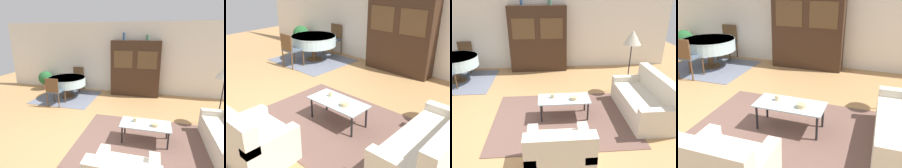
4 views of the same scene
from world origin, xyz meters
TOP-DOWN VIEW (x-y plane):
  - ground_plane at (0.00, 0.00)m, footprint 14.00×14.00m
  - wall_back at (0.00, 3.63)m, footprint 10.00×0.06m
  - area_rug at (1.17, 0.28)m, footprint 2.86×2.18m
  - dining_rug at (-1.77, 2.47)m, footprint 2.10×1.83m
  - couch at (2.92, 0.33)m, footprint 0.84×1.75m
  - armchair at (1.01, -1.17)m, footprint 0.94×0.82m
  - coffee_table at (1.19, 0.36)m, footprint 1.06×0.50m
  - display_cabinet at (0.61, 3.36)m, footprint 1.78×0.45m
  - dining_table at (-1.77, 2.53)m, footprint 1.32×1.32m
  - dining_chair_far at (-1.77, 3.41)m, footprint 0.44×0.44m
  - floor_lamp at (2.99, 1.59)m, footprint 0.44×0.44m
  - cup at (0.96, 0.42)m, footprint 0.08×0.08m
  - bowl at (1.39, 0.31)m, footprint 0.14×0.14m
  - vase_tall at (0.17, 3.36)m, footprint 0.09×0.09m
  - vase_short at (1.00, 3.36)m, footprint 0.13×0.13m

SIDE VIEW (x-z plane):
  - ground_plane at x=0.00m, z-range 0.00..0.00m
  - area_rug at x=1.17m, z-range 0.00..0.01m
  - dining_rug at x=-1.77m, z-range 0.00..0.01m
  - armchair at x=1.01m, z-range -0.11..0.73m
  - couch at x=2.92m, z-range -0.12..0.75m
  - coffee_table at x=1.19m, z-range 0.17..0.59m
  - bowl at x=1.39m, z-range 0.42..0.49m
  - cup at x=0.96m, z-range 0.42..0.50m
  - dining_chair_far at x=-1.77m, z-range 0.08..1.01m
  - dining_table at x=-1.77m, z-range 0.23..0.96m
  - display_cabinet at x=0.61m, z-range 0.00..2.05m
  - wall_back at x=0.00m, z-range 0.00..2.70m
  - floor_lamp at x=2.99m, z-range 0.56..2.14m
  - vase_short at x=1.00m, z-range 2.05..2.24m
  - vase_tall at x=0.17m, z-range 2.05..2.31m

